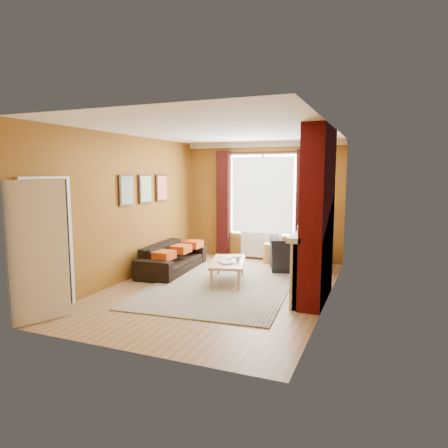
{
  "coord_description": "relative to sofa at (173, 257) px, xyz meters",
  "views": [
    {
      "loc": [
        2.7,
        -6.46,
        2.09
      ],
      "look_at": [
        0.0,
        0.25,
        1.15
      ],
      "focal_mm": 32.0,
      "sensor_mm": 36.0,
      "label": 1
    }
  ],
  "objects": [
    {
      "name": "mug",
      "position": [
        1.6,
        -0.35,
        0.16
      ],
      "size": [
        0.1,
        0.1,
        0.09
      ],
      "primitive_type": "imported",
      "rotation": [
        0.0,
        0.0,
        -0.04
      ],
      "color": "#999999",
      "rests_on": "coffee_table"
    },
    {
      "name": "ground",
      "position": [
        1.42,
        -0.84,
        -0.3
      ],
      "size": [
        5.5,
        5.5,
        0.0
      ],
      "primitive_type": "plane",
      "color": "brown",
      "rests_on": "ground"
    },
    {
      "name": "striped_rug",
      "position": [
        1.4,
        -0.73,
        -0.29
      ],
      "size": [
        2.74,
        3.61,
        0.02
      ],
      "rotation": [
        0.0,
        0.0,
        0.08
      ],
      "color": "#2E687F",
      "rests_on": "ground"
    },
    {
      "name": "tv_remote",
      "position": [
        1.39,
        -0.31,
        0.13
      ],
      "size": [
        0.06,
        0.18,
        0.02
      ],
      "rotation": [
        0.0,
        0.0,
        -0.06
      ],
      "color": "#232326",
      "rests_on": "coffee_table"
    },
    {
      "name": "book_b",
      "position": [
        1.33,
        0.08,
        0.12
      ],
      "size": [
        0.26,
        0.31,
        0.02
      ],
      "primitive_type": "imported",
      "rotation": [
        0.0,
        0.0,
        0.24
      ],
      "color": "#999999",
      "rests_on": "coffee_table"
    },
    {
      "name": "floor_lamp",
      "position": [
        2.97,
        1.56,
        0.88
      ],
      "size": [
        0.29,
        0.29,
        1.49
      ],
      "rotation": [
        0.0,
        0.0,
        -0.41
      ],
      "color": "black",
      "rests_on": "ground"
    },
    {
      "name": "armchair",
      "position": [
        2.44,
        1.03,
        0.07
      ],
      "size": [
        1.38,
        1.29,
        0.73
      ],
      "primitive_type": "imported",
      "rotation": [
        0.0,
        0.0,
        3.46
      ],
      "color": "black",
      "rests_on": "ground"
    },
    {
      "name": "coffee_table",
      "position": [
        1.4,
        -0.35,
        0.07
      ],
      "size": [
        0.93,
        1.35,
        0.41
      ],
      "rotation": [
        0.0,
        0.0,
        0.28
      ],
      "color": "tan",
      "rests_on": "ground"
    },
    {
      "name": "room_walls",
      "position": [
        2.05,
        -0.56,
        1.08
      ],
      "size": [
        3.82,
        5.54,
        2.83
      ],
      "color": "brown",
      "rests_on": "ground"
    },
    {
      "name": "sofa",
      "position": [
        0.0,
        0.0,
        0.0
      ],
      "size": [
        0.94,
        2.08,
        0.59
      ],
      "primitive_type": "imported",
      "rotation": [
        0.0,
        0.0,
        1.65
      ],
      "color": "black",
      "rests_on": "ground"
    },
    {
      "name": "wicker_stool",
      "position": [
        1.73,
        1.56,
        -0.07
      ],
      "size": [
        0.45,
        0.45,
        0.45
      ],
      "rotation": [
        0.0,
        0.0,
        0.32
      ],
      "color": "#A58347",
      "rests_on": "ground"
    },
    {
      "name": "book_a",
      "position": [
        1.37,
        -0.61,
        0.13
      ],
      "size": [
        0.36,
        0.36,
        0.03
      ],
      "primitive_type": "imported",
      "rotation": [
        0.0,
        0.0,
        0.8
      ],
      "color": "#999999",
      "rests_on": "coffee_table"
    }
  ]
}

